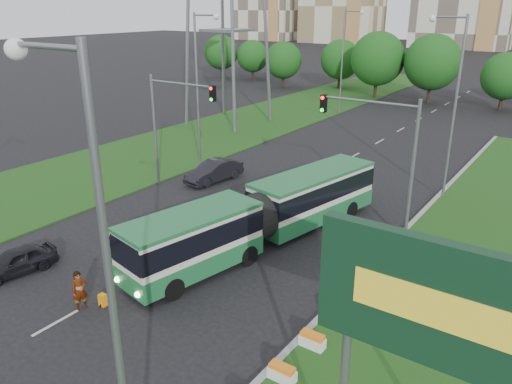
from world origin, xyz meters
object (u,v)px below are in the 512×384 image
Objects in this scene: pedestrian at (80,290)px; shopping_trolley at (103,300)px; billboard at (448,323)px; car_left_near at (16,261)px; traffic_mast_left at (170,115)px; traffic_mast_median at (385,145)px; articulated_bus at (262,214)px; car_left_far at (214,171)px.

shopping_trolley is (0.59, 0.68, -0.63)m from pedestrian.
car_left_near is at bearing 175.87° from billboard.
billboard and traffic_mast_left have the same top height.
car_left_near is at bearing 110.49° from pedestrian.
articulated_bus is at bearing -135.79° from traffic_mast_median.
traffic_mast_median is at bearing 0.64° from car_left_far.
traffic_mast_median is 17.19m from pedestrian.
pedestrian is 1.10m from shopping_trolley.
pedestrian is (-2.86, -9.92, -0.81)m from articulated_bus.
car_left_far is at bearing 103.03° from car_left_near.
traffic_mast_median is at bearing 62.61° from shopping_trolley.
pedestrian reaches higher than shopping_trolley.
traffic_mast_left is 2.07× the size of car_left_near.
billboard is 0.47× the size of articulated_bus.
traffic_mast_median reaches higher than car_left_near.
articulated_bus is at bearing -20.17° from traffic_mast_left.
traffic_mast_median is 4.41× the size of pedestrian.
shopping_trolley is at bearing -59.43° from car_left_far.
billboard reaches higher than car_left_far.
car_left_near is (-20.47, 1.48, -5.50)m from billboard.
traffic_mast_median is 15.19m from traffic_mast_left.
shopping_trolley is at bearing -92.34° from articulated_bus.
pedestrian is (-7.76, -14.68, -4.44)m from traffic_mast_median.
car_left_near is at bearing -175.18° from shopping_trolley.
articulated_bus is 11.02m from car_left_far.
pedestrian is at bearing -94.63° from articulated_bus.
traffic_mast_median is at bearing 115.03° from billboard.
articulated_bus is at bearing 60.87° from car_left_near.
billboard is at bearing -72.75° from pedestrian.
shopping_trolley is at bearing -58.44° from traffic_mast_left.
articulated_bus reaches higher than car_left_far.
car_left_near is at bearing -79.41° from car_left_far.
traffic_mast_median reaches higher than shopping_trolley.
traffic_mast_left is 11.51m from articulated_bus.
billboard is 4.41× the size of pedestrian.
traffic_mast_left reaches higher than articulated_bus.
traffic_mast_median reaches higher than articulated_bus.
car_left_near is (2.16, -13.53, -4.69)m from traffic_mast_left.
shopping_trolley is (-14.64, 2.00, -5.89)m from billboard.
articulated_bus is (10.26, -3.77, -3.63)m from traffic_mast_left.
car_left_near is (-8.09, -9.76, -1.06)m from articulated_bus.
car_left_far is at bearing 139.95° from billboard.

